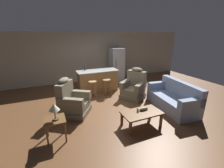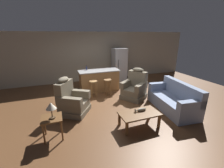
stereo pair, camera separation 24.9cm
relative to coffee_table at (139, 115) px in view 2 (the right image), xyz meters
name	(u,v)px [view 2 (the right image)]	position (x,y,z in m)	size (l,w,h in m)	color
ground_plane	(109,102)	(-0.24, 1.78, -0.36)	(12.00, 12.00, 0.00)	brown
back_wall	(90,57)	(-0.24, 4.91, 0.94)	(12.00, 0.05, 2.60)	#A89E89
coffee_table	(139,115)	(0.00, 0.00, 0.00)	(1.10, 0.60, 0.42)	brown
fish_figurine	(141,110)	(0.08, 0.08, 0.10)	(0.34, 0.10, 0.10)	#4C3823
couch	(174,100)	(1.62, 0.48, -0.02)	(1.06, 1.99, 0.94)	#8493B2
recliner_near_lamp	(72,101)	(-1.65, 1.46, 0.06)	(1.16, 1.16, 1.20)	#756B56
recliner_near_island	(135,88)	(0.87, 1.84, 0.06)	(1.16, 1.16, 1.20)	#756B56
end_table	(52,121)	(-2.23, 0.33, 0.10)	(0.48, 0.48, 0.56)	brown
table_lamp	(51,107)	(-2.21, 0.29, 0.50)	(0.24, 0.24, 0.41)	#4C3823
kitchen_island	(99,80)	(-0.24, 3.13, 0.11)	(1.80, 0.70, 0.95)	#9E7042
bar_stool_left	(93,86)	(-0.67, 2.50, 0.11)	(0.32, 0.32, 0.68)	#A87A47
bar_stool_right	(108,84)	(-0.06, 2.50, 0.11)	(0.32, 0.32, 0.68)	olive
refrigerator	(119,65)	(1.25, 4.33, 0.52)	(0.70, 0.69, 1.76)	#B7B7BC
bottle_tall_green	(87,68)	(-0.75, 3.37, 0.67)	(0.06, 0.06, 0.22)	#23284C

